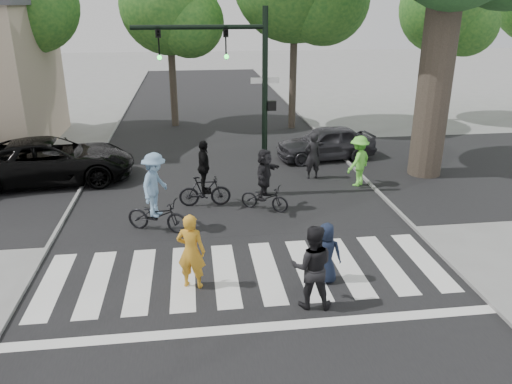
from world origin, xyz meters
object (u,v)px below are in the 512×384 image
pedestrian_adult (312,267)px  cyclist_mid (204,180)px  pedestrian_woman (191,251)px  car_suv (51,161)px  pedestrian_child (326,253)px  car_grey (326,143)px  traffic_signal (238,78)px  cyclist_left (156,198)px  cyclist_right (265,183)px

pedestrian_adult → cyclist_mid: bearing=-61.1°
pedestrian_woman → car_suv: pedestrian_woman is taller
pedestrian_woman → pedestrian_child: 3.05m
pedestrian_woman → car_suv: 9.26m
pedestrian_woman → pedestrian_adult: 2.72m
pedestrian_woman → car_grey: size_ratio=0.44×
pedestrian_woman → pedestrian_adult: bearing=174.2°
traffic_signal → cyclist_mid: 3.34m
pedestrian_woman → car_grey: pedestrian_woman is taller
pedestrian_child → car_grey: 9.83m
pedestrian_woman → pedestrian_adult: pedestrian_adult is taller
pedestrian_woman → car_grey: (5.58, 9.35, -0.20)m
pedestrian_adult → cyclist_left: (-3.43, 4.22, 0.06)m
car_suv → car_grey: (10.49, 1.49, -0.11)m
cyclist_mid → car_suv: (-5.36, 3.00, -0.08)m
pedestrian_adult → cyclist_mid: size_ratio=0.87×
cyclist_right → car_suv: 8.04m
cyclist_right → car_grey: bearing=57.1°
pedestrian_child → car_grey: size_ratio=0.36×
cyclist_right → car_suv: cyclist_right is taller
cyclist_mid → cyclist_right: bearing=-18.1°
traffic_signal → pedestrian_child: bearing=-76.3°
pedestrian_child → pedestrian_adult: (-0.56, -0.94, 0.21)m
cyclist_mid → traffic_signal: bearing=34.2°
cyclist_mid → car_grey: (5.12, 4.50, -0.19)m
traffic_signal → pedestrian_adult: (0.86, -6.74, -2.97)m
traffic_signal → cyclist_right: traffic_signal is taller
cyclist_mid → car_suv: size_ratio=0.37×
pedestrian_woman → car_suv: bearing=-40.1°
pedestrian_adult → cyclist_left: 5.44m
pedestrian_child → cyclist_mid: size_ratio=0.68×
cyclist_mid → car_suv: 6.15m
cyclist_left → cyclist_mid: bearing=51.0°
pedestrian_woman → cyclist_right: cyclist_right is taller
traffic_signal → cyclist_left: size_ratio=2.61×
pedestrian_woman → cyclist_mid: size_ratio=0.84×
cyclist_left → cyclist_mid: cyclist_left is taller
cyclist_left → cyclist_mid: 2.21m
traffic_signal → pedestrian_woman: bearing=-106.1°
pedestrian_adult → car_grey: 10.89m
cyclist_mid → car_grey: 6.82m
cyclist_mid → car_suv: bearing=150.8°
pedestrian_adult → cyclist_left: cyclist_left is taller
pedestrian_child → cyclist_mid: cyclist_mid is taller
traffic_signal → pedestrian_child: 6.76m
pedestrian_child → cyclist_left: size_ratio=0.63×
traffic_signal → car_grey: 6.29m
traffic_signal → car_suv: (-6.54, 2.20, -3.10)m
cyclist_mid → car_grey: cyclist_mid is taller
cyclist_right → cyclist_left: bearing=-160.8°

